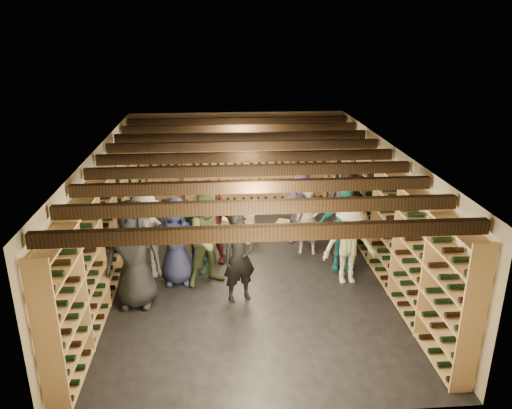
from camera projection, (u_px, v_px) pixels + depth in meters
The scene contains 23 objects.
ground at pixel (248, 268), 9.88m from camera, with size 8.00×8.00×0.00m, color black.
walls at pixel (247, 211), 9.47m from camera, with size 5.52×8.02×2.40m.
ceiling at pixel (247, 149), 9.05m from camera, with size 5.50×8.00×0.01m, color beige.
ceiling_joists at pixel (247, 157), 9.10m from camera, with size 5.40×7.12×0.18m.
wine_rack_left at pixel (110, 221), 9.32m from camera, with size 0.32×7.50×2.15m.
wine_rack_right at pixel (379, 213), 9.70m from camera, with size 0.32×7.50×2.15m.
wine_rack_back at pixel (238, 164), 13.10m from camera, with size 4.70×0.30×2.15m.
crate_stack_left at pixel (244, 227), 10.98m from camera, with size 0.55×0.42×0.68m.
crate_stack_right at pixel (233, 229), 11.09m from camera, with size 0.54×0.40×0.51m.
crate_loose at pixel (287, 225), 11.72m from camera, with size 0.50×0.33×0.17m, color #A88058.
person_0 at pixel (134, 254), 8.27m from camera, with size 0.93×0.60×1.90m, color black.
person_1 at pixel (240, 258), 8.50m from camera, with size 0.59×0.38×1.61m, color black.
person_2 at pixel (210, 238), 9.01m from camera, with size 0.88×0.69×1.82m, color #4E5B35.
person_3 at pixel (349, 244), 9.10m from camera, with size 0.99×0.57×1.53m, color beige.
person_4 at pixel (344, 228), 9.58m from camera, with size 1.00×0.42×1.71m, color teal.
person_5 at pixel (211, 221), 9.93m from camera, with size 1.59×0.51×1.72m, color maroon.
person_6 at pixel (176, 241), 9.06m from camera, with size 0.81×0.53×1.66m, color #23274C.
person_7 at pixel (309, 219), 10.29m from camera, with size 0.54×0.36×1.49m, color gray.
person_8 at pixel (353, 216), 10.17m from camera, with size 0.82×0.64×1.70m, color #3F171E.
person_9 at pixel (146, 236), 9.27m from camera, with size 1.08×0.62×1.67m, color #B0AAA0.
person_10 at pixel (197, 236), 9.50m from camera, with size 0.88×0.36×1.49m, color #295542.
person_11 at pixel (302, 207), 10.83m from camera, with size 1.46×0.47×1.58m, color slate.
person_12 at pixel (346, 205), 10.67m from camera, with size 0.87×0.57×1.79m, color #303135.
Camera 1 is at (-0.52, -8.83, 4.57)m, focal length 35.00 mm.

